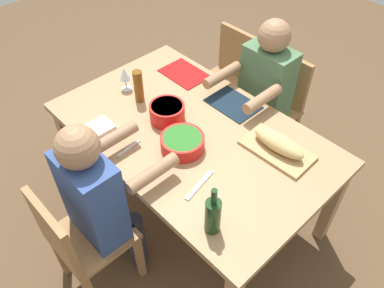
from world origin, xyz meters
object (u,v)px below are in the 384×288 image
(dining_table, at_px, (192,140))
(diner_near_center, at_px, (100,196))
(chair_far_left, at_px, (229,77))
(chair_near_center, at_px, (78,240))
(diner_far_center, at_px, (262,90))
(serving_bowl_greens, at_px, (182,142))
(serving_bowl_pasta, at_px, (167,111))
(bread_loaf, at_px, (279,143))
(wine_glass, at_px, (125,74))
(napkin_stack, at_px, (100,127))
(cutting_board, at_px, (277,150))
(wine_bottle, at_px, (213,215))
(chair_far_center, at_px, (274,103))
(beer_bottle, at_px, (139,86))

(dining_table, xyz_separation_m, diner_near_center, (0.00, -0.66, 0.04))
(chair_far_left, distance_m, chair_near_center, 1.75)
(diner_far_center, height_order, chair_far_left, diner_far_center)
(serving_bowl_greens, bearing_deg, chair_near_center, -95.36)
(serving_bowl_pasta, bearing_deg, bread_loaf, 23.22)
(dining_table, relative_size, chair_near_center, 1.97)
(bread_loaf, xyz_separation_m, wine_glass, (-1.05, -0.27, 0.05))
(bread_loaf, height_order, napkin_stack, bread_loaf)
(serving_bowl_pasta, xyz_separation_m, wine_glass, (-0.42, 0.00, 0.05))
(cutting_board, distance_m, wine_bottle, 0.64)
(serving_bowl_greens, relative_size, bread_loaf, 0.78)
(dining_table, xyz_separation_m, chair_near_center, (0.00, -0.84, -0.18))
(chair_near_center, relative_size, bread_loaf, 2.66)
(diner_near_center, xyz_separation_m, serving_bowl_pasta, (-0.18, 0.62, 0.10))
(diner_near_center, xyz_separation_m, cutting_board, (0.45, 0.89, 0.05))
(serving_bowl_pasta, distance_m, bread_loaf, 0.69)
(chair_far_left, bearing_deg, chair_far_center, 0.00)
(serving_bowl_greens, bearing_deg, diner_far_center, 94.75)
(chair_far_left, relative_size, wine_glass, 5.12)
(cutting_board, relative_size, wine_bottle, 1.38)
(beer_bottle, distance_m, wine_glass, 0.16)
(chair_far_center, distance_m, diner_far_center, 0.28)
(chair_far_center, distance_m, chair_near_center, 1.69)
(diner_far_center, distance_m, cutting_board, 0.62)
(serving_bowl_pasta, xyz_separation_m, cutting_board, (0.63, 0.27, -0.05))
(bread_loaf, distance_m, wine_glass, 1.09)
(diner_far_center, distance_m, wine_bottle, 1.20)
(chair_far_center, distance_m, bread_loaf, 0.82)
(diner_far_center, height_order, diner_near_center, same)
(chair_far_center, height_order, cutting_board, chair_far_center)
(chair_far_center, xyz_separation_m, chair_near_center, (-0.00, -1.69, 0.00))
(serving_bowl_greens, distance_m, cutting_board, 0.54)
(diner_far_center, distance_m, diner_near_center, 1.32)
(chair_far_center, bearing_deg, serving_bowl_pasta, -101.56)
(chair_far_center, xyz_separation_m, bread_loaf, (0.45, -0.61, 0.32))
(wine_bottle, bearing_deg, napkin_stack, 179.31)
(diner_near_center, xyz_separation_m, bread_loaf, (0.45, 0.89, 0.11))
(bread_loaf, bearing_deg, wine_bottle, -80.70)
(chair_far_center, bearing_deg, dining_table, -90.00)
(cutting_board, relative_size, beer_bottle, 1.82)
(chair_near_center, distance_m, wine_glass, 1.07)
(dining_table, xyz_separation_m, chair_far_left, (-0.46, 0.84, -0.18))
(chair_far_center, height_order, beer_bottle, beer_bottle)
(wine_bottle, xyz_separation_m, beer_bottle, (-1.00, 0.35, 0.00))
(napkin_stack, bearing_deg, serving_bowl_greens, 28.18)
(serving_bowl_pasta, bearing_deg, wine_bottle, -25.96)
(serving_bowl_greens, bearing_deg, diner_near_center, -97.22)
(dining_table, relative_size, serving_bowl_pasta, 7.83)
(serving_bowl_pasta, distance_m, wine_glass, 0.42)
(wine_glass, bearing_deg, serving_bowl_pasta, -0.25)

